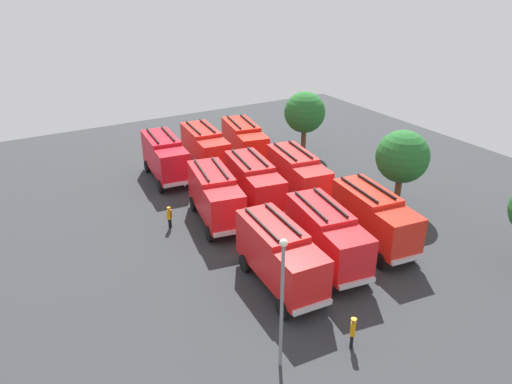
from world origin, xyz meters
TOP-DOWN VIEW (x-y plane):
  - ground_plane at (0.00, 0.00)m, footprint 55.17×55.17m
  - fire_truck_0 at (-9.06, -4.02)m, footprint 7.39×3.29m
  - fire_truck_1 at (0.29, -3.62)m, footprint 7.52×3.76m
  - fire_truck_2 at (9.41, -3.86)m, footprint 7.35×3.16m
  - fire_truck_3 at (-9.45, 0.00)m, footprint 7.40×3.30m
  - fire_truck_4 at (-0.24, -0.05)m, footprint 7.49×3.64m
  - fire_truck_5 at (8.99, -0.12)m, footprint 7.49×3.63m
  - fire_truck_6 at (-9.09, 3.98)m, footprint 7.52×3.78m
  - fire_truck_7 at (0.11, 3.81)m, footprint 7.48×3.58m
  - fire_truck_8 at (8.65, 4.10)m, footprint 7.45×3.48m
  - firefighter_0 at (-7.49, 7.36)m, footprint 0.42×0.48m
  - firefighter_1 at (-0.45, -6.97)m, footprint 0.47×0.46m
  - firefighter_2 at (15.56, -3.53)m, footprint 0.47×0.46m
  - tree_0 at (-8.32, 10.37)m, footprint 4.05×4.05m
  - tree_1 at (5.32, 9.73)m, footprint 4.03×4.03m
  - traffic_cone_0 at (-11.35, 5.90)m, footprint 0.39×0.39m
  - traffic_cone_1 at (-5.61, 6.35)m, footprint 0.42×0.42m
  - lamppost at (14.79, -7.24)m, footprint 0.36×0.36m

SIDE VIEW (x-z plane):
  - ground_plane at x=0.00m, z-range 0.00..0.00m
  - traffic_cone_0 at x=-11.35m, z-range 0.00..0.55m
  - traffic_cone_1 at x=-5.61m, z-range 0.00..0.59m
  - firefighter_1 at x=-0.45m, z-range 0.09..1.74m
  - firefighter_0 at x=-7.49m, z-range 0.11..1.87m
  - firefighter_2 at x=15.56m, z-range 0.11..1.87m
  - fire_truck_0 at x=-9.06m, z-range 0.21..4.09m
  - fire_truck_1 at x=0.29m, z-range 0.21..4.09m
  - fire_truck_2 at x=9.41m, z-range 0.21..4.09m
  - fire_truck_3 at x=-9.45m, z-range 0.21..4.09m
  - fire_truck_4 at x=-0.24m, z-range 0.21..4.09m
  - fire_truck_5 at x=8.99m, z-range 0.21..4.09m
  - fire_truck_6 at x=-9.09m, z-range 0.21..4.09m
  - fire_truck_7 at x=0.11m, z-range 0.21..4.09m
  - fire_truck_8 at x=8.65m, z-range 0.21..4.09m
  - lamppost at x=14.79m, z-range 0.57..7.53m
  - tree_1 at x=5.32m, z-range 1.08..7.33m
  - tree_0 at x=-8.32m, z-range 1.09..7.37m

